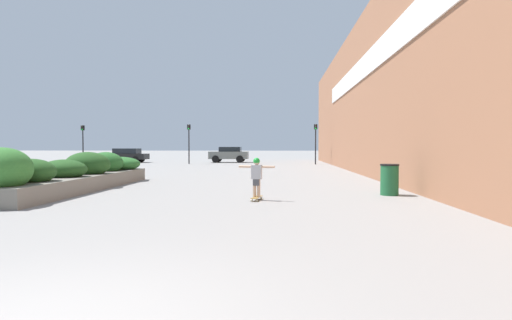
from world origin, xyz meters
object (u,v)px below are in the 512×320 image
object	(u,v)px
car_center_right	(126,155)
traffic_light_left	(189,137)
skateboard	(257,198)
traffic_light_far_left	(83,138)
car_center_left	(229,154)
skateboarder	(257,173)
car_leftmost	(395,154)
traffic_light_right	(316,137)
trash_bin	(389,180)

from	to	relation	value
car_center_right	traffic_light_left	xyz separation A→B (m)	(7.01, -2.94, 1.69)
skateboard	traffic_light_far_left	world-z (taller)	traffic_light_far_left
car_center_left	car_center_right	xyz separation A→B (m)	(-10.23, -0.74, -0.09)
skateboard	traffic_light_far_left	distance (m)	29.52
skateboarder	car_leftmost	bearing A→B (deg)	78.45
skateboarder	car_center_right	bearing A→B (deg)	129.32
traffic_light_right	traffic_light_far_left	xyz separation A→B (m)	(-21.14, 0.05, -0.02)
car_center_left	traffic_light_left	world-z (taller)	traffic_light_left
traffic_light_right	traffic_light_far_left	size ratio (longest dim) A/B	1.01
car_center_right	traffic_light_far_left	distance (m)	4.57
trash_bin	traffic_light_right	xyz separation A→B (m)	(-0.37, 22.28, 1.90)
skateboard	car_center_left	xyz separation A→B (m)	(-4.31, 27.84, 0.76)
skateboarder	trash_bin	size ratio (longest dim) A/B	1.14
car_leftmost	car_center_right	distance (m)	27.32
car_center_left	car_center_right	world-z (taller)	car_center_left
car_leftmost	traffic_light_right	size ratio (longest dim) A/B	1.08
trash_bin	car_leftmost	bearing A→B (deg)	73.77
trash_bin	car_leftmost	distance (m)	29.90
car_leftmost	traffic_light_far_left	size ratio (longest dim) A/B	1.09
traffic_light_left	traffic_light_far_left	xyz separation A→B (m)	(-9.74, -0.33, -0.04)
traffic_light_right	trash_bin	bearing A→B (deg)	-89.05
skateboard	traffic_light_right	size ratio (longest dim) A/B	0.22
car_center_right	trash_bin	bearing A→B (deg)	-143.73
traffic_light_left	traffic_light_right	xyz separation A→B (m)	(11.41, -0.38, -0.02)
car_center_left	traffic_light_far_left	size ratio (longest dim) A/B	1.09
traffic_light_left	trash_bin	bearing A→B (deg)	-62.54
trash_bin	traffic_light_far_left	size ratio (longest dim) A/B	0.29
car_leftmost	skateboarder	bearing A→B (deg)	-22.65
trash_bin	car_center_right	distance (m)	31.76
skateboard	car_center_right	size ratio (longest dim) A/B	0.18
trash_bin	traffic_light_right	distance (m)	22.37
skateboard	traffic_light_left	distance (m)	25.41
traffic_light_left	car_center_right	bearing A→B (deg)	157.25
skateboarder	car_center_right	distance (m)	30.75
car_center_right	skateboarder	bearing A→B (deg)	-151.78
skateboarder	traffic_light_right	world-z (taller)	traffic_light_right
car_leftmost	traffic_light_far_left	bearing A→B (deg)	-77.95
skateboarder	traffic_light_right	distance (m)	24.15
car_leftmost	car_center_right	bearing A→B (deg)	-83.48
car_leftmost	traffic_light_left	bearing A→B (deg)	-73.29
traffic_light_left	car_center_left	bearing A→B (deg)	48.89
skateboard	car_leftmost	xyz separation A→B (m)	(12.61, 30.20, 0.75)
trash_bin	traffic_light_right	size ratio (longest dim) A/B	0.29
car_leftmost	traffic_light_right	distance (m)	10.95
car_leftmost	traffic_light_far_left	xyz separation A→B (m)	(-29.87, -6.37, 1.57)
car_leftmost	car_center_left	xyz separation A→B (m)	(-16.91, -2.36, 0.00)
traffic_light_left	traffic_light_right	distance (m)	11.41
car_center_right	traffic_light_left	bearing A→B (deg)	-112.75
skateboard	traffic_light_right	bearing A→B (deg)	91.84
car_center_right	car_center_left	bearing A→B (deg)	-85.84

